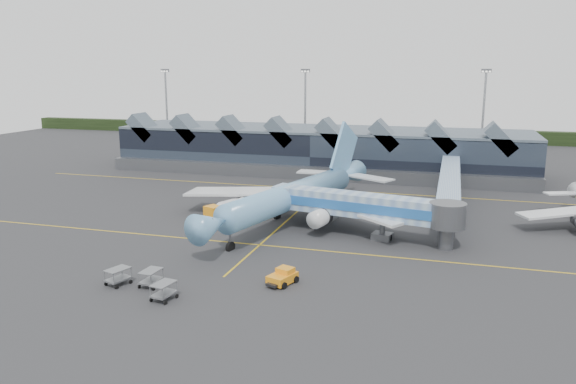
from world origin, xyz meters
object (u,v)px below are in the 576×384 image
(fuel_truck, at_px, (230,208))
(jet_bridge, at_px, (375,208))
(main_airliner, at_px, (296,194))
(pushback_tug, at_px, (283,277))

(fuel_truck, bearing_deg, jet_bridge, 12.62)
(main_airliner, relative_size, pushback_tug, 10.67)
(main_airliner, bearing_deg, jet_bridge, -8.83)
(fuel_truck, relative_size, pushback_tug, 2.18)
(jet_bridge, bearing_deg, pushback_tug, -99.16)
(main_airliner, distance_m, jet_bridge, 13.61)
(jet_bridge, height_order, pushback_tug, jet_bridge)
(jet_bridge, relative_size, pushback_tug, 6.54)
(main_airliner, bearing_deg, fuel_truck, -155.80)
(main_airliner, relative_size, jet_bridge, 1.63)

